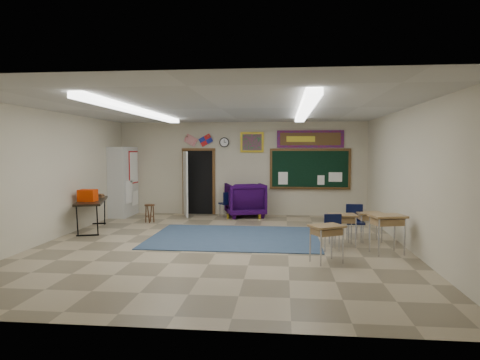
# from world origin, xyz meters

# --- Properties ---
(floor) EXTENTS (9.00, 9.00, 0.00)m
(floor) POSITION_xyz_m (0.00, 0.00, 0.00)
(floor) COLOR tan
(floor) RESTS_ON ground
(back_wall) EXTENTS (8.00, 0.04, 3.00)m
(back_wall) POSITION_xyz_m (0.00, 4.50, 1.50)
(back_wall) COLOR beige
(back_wall) RESTS_ON floor
(front_wall) EXTENTS (8.00, 0.04, 3.00)m
(front_wall) POSITION_xyz_m (0.00, -4.50, 1.50)
(front_wall) COLOR beige
(front_wall) RESTS_ON floor
(left_wall) EXTENTS (0.04, 9.00, 3.00)m
(left_wall) POSITION_xyz_m (-4.00, 0.00, 1.50)
(left_wall) COLOR beige
(left_wall) RESTS_ON floor
(right_wall) EXTENTS (0.04, 9.00, 3.00)m
(right_wall) POSITION_xyz_m (4.00, 0.00, 1.50)
(right_wall) COLOR beige
(right_wall) RESTS_ON floor
(ceiling) EXTENTS (8.00, 9.00, 0.04)m
(ceiling) POSITION_xyz_m (0.00, 0.00, 3.00)
(ceiling) COLOR silver
(ceiling) RESTS_ON back_wall
(area_rug) EXTENTS (4.00, 3.00, 0.02)m
(area_rug) POSITION_xyz_m (0.20, 0.80, 0.01)
(area_rug) COLOR #31455E
(area_rug) RESTS_ON floor
(fluorescent_strips) EXTENTS (3.86, 6.00, 0.10)m
(fluorescent_strips) POSITION_xyz_m (0.00, 0.00, 2.94)
(fluorescent_strips) COLOR white
(fluorescent_strips) RESTS_ON ceiling
(doorway) EXTENTS (1.10, 0.89, 2.16)m
(doorway) POSITION_xyz_m (-1.50, 4.35, 1.06)
(doorway) COLOR black
(doorway) RESTS_ON back_wall
(chalkboard) EXTENTS (2.55, 0.14, 1.30)m
(chalkboard) POSITION_xyz_m (2.20, 4.46, 1.46)
(chalkboard) COLOR brown
(chalkboard) RESTS_ON back_wall
(bulletin_board) EXTENTS (2.10, 0.05, 0.55)m
(bulletin_board) POSITION_xyz_m (2.20, 4.47, 2.45)
(bulletin_board) COLOR #A80E10
(bulletin_board) RESTS_ON back_wall
(framed_art_print) EXTENTS (0.75, 0.05, 0.65)m
(framed_art_print) POSITION_xyz_m (0.35, 4.47, 2.35)
(framed_art_print) COLOR #A3891F
(framed_art_print) RESTS_ON back_wall
(wall_clock) EXTENTS (0.32, 0.05, 0.32)m
(wall_clock) POSITION_xyz_m (-0.55, 4.47, 2.35)
(wall_clock) COLOR black
(wall_clock) RESTS_ON back_wall
(wall_flags) EXTENTS (1.16, 0.06, 0.70)m
(wall_flags) POSITION_xyz_m (-1.40, 4.44, 2.48)
(wall_flags) COLOR red
(wall_flags) RESTS_ON back_wall
(storage_cabinet) EXTENTS (0.59, 1.25, 2.20)m
(storage_cabinet) POSITION_xyz_m (-3.71, 3.85, 1.10)
(storage_cabinet) COLOR beige
(storage_cabinet) RESTS_ON floor
(wingback_armchair) EXTENTS (1.43, 1.46, 1.07)m
(wingback_armchair) POSITION_xyz_m (0.16, 4.06, 0.54)
(wingback_armchair) COLOR #1E0431
(wingback_armchair) RESTS_ON floor
(student_chair_reading) EXTENTS (0.55, 0.55, 0.79)m
(student_chair_reading) POSITION_xyz_m (-0.43, 4.02, 0.40)
(student_chair_reading) COLOR black
(student_chair_reading) RESTS_ON floor
(student_chair_desk_a) EXTENTS (0.45, 0.45, 0.79)m
(student_chair_desk_a) POSITION_xyz_m (2.35, -0.28, 0.39)
(student_chair_desk_a) COLOR black
(student_chair_desk_a) RESTS_ON floor
(student_chair_desk_b) EXTENTS (0.44, 0.44, 0.85)m
(student_chair_desk_b) POSITION_xyz_m (3.00, 0.61, 0.42)
(student_chair_desk_b) COLOR black
(student_chair_desk_b) RESTS_ON floor
(student_desk_front_left) EXTENTS (0.63, 0.49, 0.70)m
(student_desk_front_left) POSITION_xyz_m (2.66, 0.14, 0.39)
(student_desk_front_left) COLOR #9D7149
(student_desk_front_left) RESTS_ON floor
(student_desk_front_right) EXTENTS (0.61, 0.49, 0.68)m
(student_desk_front_right) POSITION_xyz_m (3.34, 0.70, 0.38)
(student_desk_front_right) COLOR #9D7149
(student_desk_front_right) RESTS_ON floor
(student_desk_back_left) EXTENTS (0.73, 0.67, 0.71)m
(student_desk_back_left) POSITION_xyz_m (2.17, -1.30, 0.39)
(student_desk_back_left) COLOR #9D7149
(student_desk_back_left) RESTS_ON floor
(student_desk_back_right) EXTENTS (0.77, 0.65, 0.79)m
(student_desk_back_right) POSITION_xyz_m (3.46, -0.48, 0.44)
(student_desk_back_right) COLOR #9D7149
(student_desk_back_right) RESTS_ON floor
(folding_table) EXTENTS (1.19, 2.02, 1.09)m
(folding_table) POSITION_xyz_m (-3.65, 1.41, 0.43)
(folding_table) COLOR black
(folding_table) RESTS_ON floor
(wooden_stool) EXTENTS (0.30, 0.30, 0.52)m
(wooden_stool) POSITION_xyz_m (-2.49, 2.69, 0.27)
(wooden_stool) COLOR #4F2D17
(wooden_stool) RESTS_ON floor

